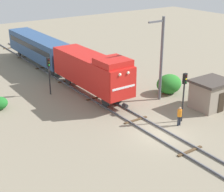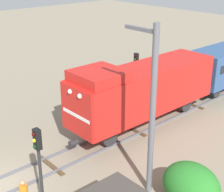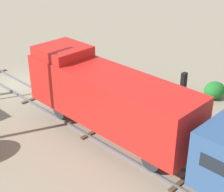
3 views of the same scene
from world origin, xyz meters
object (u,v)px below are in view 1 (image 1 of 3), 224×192
(relay_hut, at_px, (211,94))
(catenary_mast, at_px, (161,57))
(traffic_signal_mid, at_px, (49,69))
(locomotive, at_px, (92,70))
(passenger_car_leading, at_px, (38,46))
(traffic_signal_near, at_px, (184,89))
(worker_near_track, at_px, (180,115))

(relay_hut, bearing_deg, catenary_mast, 121.02)
(traffic_signal_mid, relative_size, relay_hut, 1.12)
(locomotive, height_order, passenger_car_leading, locomotive)
(traffic_signal_near, xyz_separation_m, relay_hut, (4.30, 0.61, -1.63))
(locomotive, distance_m, worker_near_track, 10.45)
(locomotive, bearing_deg, worker_near_track, -76.52)
(relay_hut, bearing_deg, worker_near_track, -168.09)
(locomotive, relative_size, traffic_signal_mid, 2.95)
(traffic_signal_mid, xyz_separation_m, worker_near_track, (5.80, -12.83, -1.75))
(locomotive, xyz_separation_m, traffic_signal_near, (3.20, -9.55, 0.25))
(passenger_car_leading, xyz_separation_m, traffic_signal_near, (3.20, -22.88, 0.50))
(passenger_car_leading, relative_size, worker_near_track, 8.24)
(traffic_signal_mid, distance_m, catenary_mast, 11.33)
(traffic_signal_near, bearing_deg, relay_hut, 8.05)
(worker_near_track, bearing_deg, traffic_signal_near, 132.25)
(traffic_signal_near, xyz_separation_m, worker_near_track, (-0.80, -0.47, -2.02))
(passenger_car_leading, height_order, catenary_mast, catenary_mast)
(worker_near_track, xyz_separation_m, catenary_mast, (2.54, 5.33, 3.37))
(worker_near_track, bearing_deg, passenger_car_leading, -162.21)
(traffic_signal_mid, bearing_deg, passenger_car_leading, 72.09)
(locomotive, distance_m, passenger_car_leading, 13.34)
(traffic_signal_near, relative_size, worker_near_track, 2.56)
(traffic_signal_near, distance_m, worker_near_track, 2.23)
(catenary_mast, bearing_deg, traffic_signal_mid, 138.05)
(passenger_car_leading, relative_size, traffic_signal_near, 3.21)
(worker_near_track, height_order, catenary_mast, catenary_mast)
(traffic_signal_near, bearing_deg, worker_near_track, -149.67)
(locomotive, xyz_separation_m, passenger_car_leading, (0.00, 13.34, -0.25))
(traffic_signal_near, height_order, worker_near_track, traffic_signal_near)
(catenary_mast, bearing_deg, passenger_car_leading, 105.33)
(locomotive, xyz_separation_m, worker_near_track, (2.40, -10.02, -1.78))
(traffic_signal_mid, bearing_deg, worker_near_track, -65.67)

